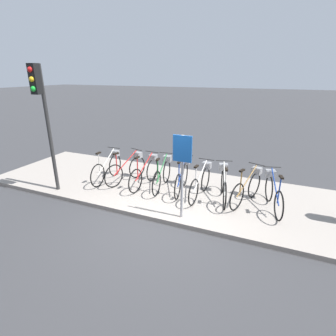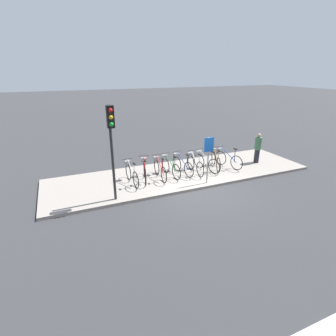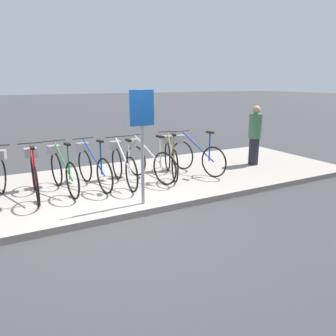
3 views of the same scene
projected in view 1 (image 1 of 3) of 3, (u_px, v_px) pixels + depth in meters
name	position (u px, v px, depth m)	size (l,w,h in m)	color
ground_plane	(158.00, 223.00, 6.31)	(120.00, 120.00, 0.00)	#38383A
sidewalk	(183.00, 192.00, 7.81)	(12.40, 3.51, 0.12)	#9E9389
parked_bicycle_0	(108.00, 166.00, 8.41)	(0.46, 1.71, 1.05)	black
parked_bicycle_1	(128.00, 168.00, 8.28)	(0.60, 1.66, 1.05)	black
parked_bicycle_2	(146.00, 171.00, 7.98)	(0.46, 1.71, 1.05)	black
parked_bicycle_3	(163.00, 173.00, 7.84)	(0.46, 1.71, 1.05)	black
parked_bicycle_4	(182.00, 176.00, 7.63)	(0.46, 1.70, 1.05)	black
parked_bicycle_5	(201.00, 181.00, 7.28)	(0.46, 1.71, 1.05)	black
parked_bicycle_6	(224.00, 183.00, 7.11)	(0.60, 1.66, 1.05)	black
parked_bicycle_7	(248.00, 186.00, 6.93)	(0.67, 1.63, 1.05)	black
parked_bicycle_8	(273.00, 191.00, 6.63)	(0.61, 1.66, 1.05)	black
traffic_light	(41.00, 103.00, 6.90)	(0.24, 0.40, 3.51)	#2D2D2D
sign_post	(182.00, 163.00, 5.87)	(0.44, 0.07, 2.02)	#99999E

